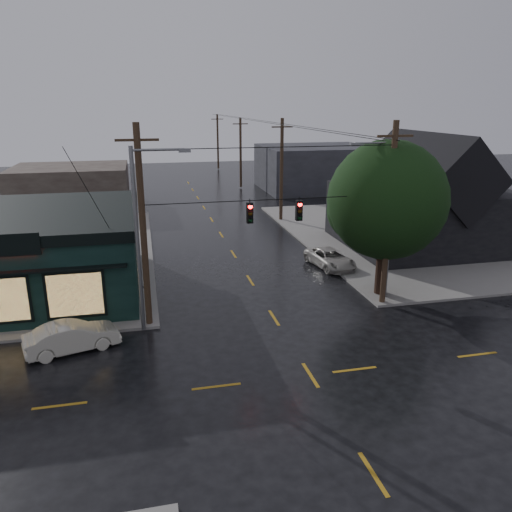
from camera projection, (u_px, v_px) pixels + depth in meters
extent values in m
plane|color=black|center=(310.00, 375.00, 21.02)|extent=(160.00, 160.00, 0.00)
cube|color=slate|center=(453.00, 232.00, 43.88)|extent=(28.00, 28.00, 0.15)
cube|color=black|center=(422.00, 216.00, 39.34)|extent=(12.00, 11.00, 4.50)
cylinder|color=black|center=(382.00, 260.00, 29.12)|extent=(0.70, 0.70, 4.07)
sphere|color=black|center=(387.00, 200.00, 28.07)|extent=(6.76, 6.76, 6.76)
cylinder|color=black|center=(273.00, 200.00, 25.22)|extent=(13.00, 0.04, 0.04)
cube|color=#332825|center=(72.00, 186.00, 54.67)|extent=(12.00, 10.00, 4.40)
cube|color=#26262B|center=(316.00, 168.00, 65.52)|extent=(14.00, 12.00, 5.60)
imported|color=beige|center=(72.00, 337.00, 22.91)|extent=(4.43, 2.62, 1.38)
imported|color=#A7A29B|center=(330.00, 258.00, 34.65)|extent=(2.80, 4.80, 1.25)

